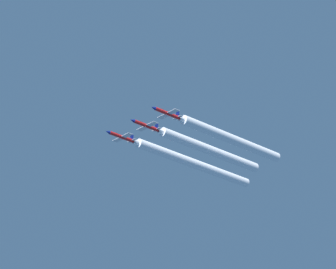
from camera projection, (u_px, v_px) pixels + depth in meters
jet_far_left at (166, 113)px, 309.03m from camera, size 8.46×12.32×2.96m
jet_inner_left at (145, 125)px, 316.50m from camera, size 8.46×12.32×2.96m
jet_center at (121, 137)px, 324.24m from camera, size 8.46×12.32×2.96m
smoke_trail_far_left at (230, 139)px, 326.26m from camera, size 3.26×45.82×3.26m
smoke_trail_inner_left at (209, 150)px, 333.77m from camera, size 3.26×45.92×3.26m
smoke_trail_center at (193, 163)px, 343.99m from camera, size 3.26×54.16×3.26m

